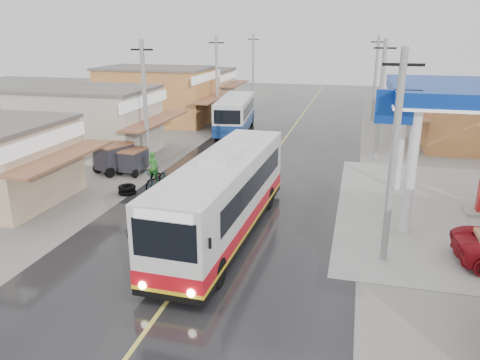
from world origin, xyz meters
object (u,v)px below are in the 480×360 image
Objects in this scene: cyclist at (155,176)px; tyre_stack at (127,190)px; tricycle_near at (114,156)px; second_bus at (235,114)px; tricycle_far at (134,160)px; coach_bus at (225,196)px.

cyclist is 1.74m from tyre_stack.
second_bus is at bearing 92.87° from tricycle_near.
tricycle_near is at bearing 126.71° from tyre_stack.
tricycle_far is at bearing 23.62° from tricycle_near.
coach_bus reaches higher than tyre_stack.
coach_bus is at bearing -38.06° from tricycle_far.
second_bus reaches higher than tyre_stack.
tyre_stack is (-6.62, 3.78, -1.55)m from coach_bus.
coach_bus is 7.78m from tyre_stack.
second_bus reaches higher than cyclist.
second_bus is at bearing 84.55° from tyre_stack.
coach_bus reaches higher than tricycle_near.
tricycle_far is (-7.97, 7.38, -0.93)m from coach_bus.
tricycle_far is at bearing 110.62° from tyre_stack.
coach_bus is 12.46× the size of tyre_stack.
coach_bus reaches higher than tricycle_far.
cyclist is 3.43m from tricycle_far.
tyre_stack is at bearing -125.75° from cyclist.
tyre_stack is (-1.13, -1.24, -0.48)m from cyclist.
tricycle_near reaches higher than tricycle_far.
tricycle_near is (-4.24, -13.42, -0.57)m from second_bus.
tricycle_far is at bearing 139.22° from coach_bus.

